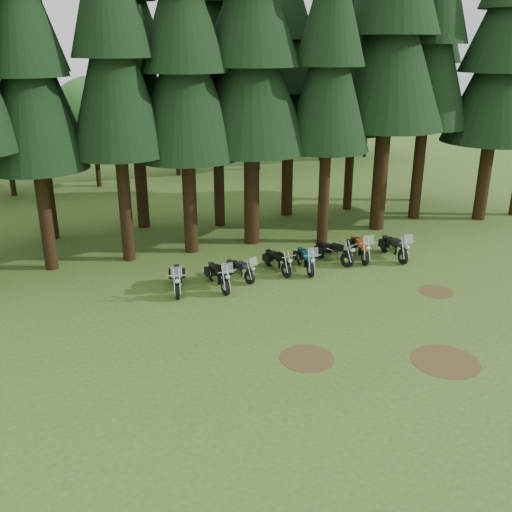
{
  "coord_description": "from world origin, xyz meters",
  "views": [
    {
      "loc": [
        -11.2,
        -16.16,
        9.65
      ],
      "look_at": [
        -1.69,
        5.0,
        1.0
      ],
      "focal_mm": 40.0,
      "sensor_mm": 36.0,
      "label": 1
    }
  ],
  "objects_px": {
    "motorcycle_3": "(277,262)",
    "motorcycle_5": "(333,253)",
    "motorcycle_2": "(240,270)",
    "motorcycle_0": "(177,280)",
    "motorcycle_6": "(359,248)",
    "motorcycle_1": "(219,276)",
    "motorcycle_4": "(305,260)",
    "motorcycle_7": "(394,248)"
  },
  "relations": [
    {
      "from": "motorcycle_0",
      "to": "motorcycle_3",
      "type": "relative_size",
      "value": 1.06
    },
    {
      "from": "motorcycle_7",
      "to": "motorcycle_1",
      "type": "bearing_deg",
      "value": -173.42
    },
    {
      "from": "motorcycle_2",
      "to": "motorcycle_7",
      "type": "bearing_deg",
      "value": -19.75
    },
    {
      "from": "motorcycle_0",
      "to": "motorcycle_1",
      "type": "relative_size",
      "value": 0.99
    },
    {
      "from": "motorcycle_5",
      "to": "motorcycle_7",
      "type": "bearing_deg",
      "value": -34.38
    },
    {
      "from": "motorcycle_4",
      "to": "motorcycle_6",
      "type": "height_order",
      "value": "motorcycle_6"
    },
    {
      "from": "motorcycle_1",
      "to": "motorcycle_6",
      "type": "distance_m",
      "value": 7.36
    },
    {
      "from": "motorcycle_2",
      "to": "motorcycle_0",
      "type": "bearing_deg",
      "value": 166.73
    },
    {
      "from": "motorcycle_6",
      "to": "motorcycle_1",
      "type": "bearing_deg",
      "value": -161.21
    },
    {
      "from": "motorcycle_6",
      "to": "motorcycle_7",
      "type": "bearing_deg",
      "value": -5.93
    },
    {
      "from": "motorcycle_1",
      "to": "motorcycle_6",
      "type": "bearing_deg",
      "value": 4.49
    },
    {
      "from": "motorcycle_4",
      "to": "motorcycle_3",
      "type": "bearing_deg",
      "value": 173.05
    },
    {
      "from": "motorcycle_1",
      "to": "motorcycle_7",
      "type": "bearing_deg",
      "value": -0.04
    },
    {
      "from": "motorcycle_3",
      "to": "motorcycle_5",
      "type": "relative_size",
      "value": 1.01
    },
    {
      "from": "motorcycle_0",
      "to": "motorcycle_6",
      "type": "xyz_separation_m",
      "value": [
        9.03,
        0.1,
        0.02
      ]
    },
    {
      "from": "motorcycle_2",
      "to": "motorcycle_6",
      "type": "bearing_deg",
      "value": -15.33
    },
    {
      "from": "motorcycle_3",
      "to": "motorcycle_5",
      "type": "height_order",
      "value": "motorcycle_5"
    },
    {
      "from": "motorcycle_7",
      "to": "motorcycle_0",
      "type": "bearing_deg",
      "value": -175.42
    },
    {
      "from": "motorcycle_0",
      "to": "motorcycle_1",
      "type": "distance_m",
      "value": 1.73
    },
    {
      "from": "motorcycle_2",
      "to": "motorcycle_6",
      "type": "relative_size",
      "value": 0.81
    },
    {
      "from": "motorcycle_6",
      "to": "motorcycle_7",
      "type": "xyz_separation_m",
      "value": [
        1.57,
        -0.6,
        -0.01
      ]
    },
    {
      "from": "motorcycle_1",
      "to": "motorcycle_7",
      "type": "height_order",
      "value": "motorcycle_7"
    },
    {
      "from": "motorcycle_1",
      "to": "motorcycle_5",
      "type": "xyz_separation_m",
      "value": [
        5.93,
        0.56,
        -0.02
      ]
    },
    {
      "from": "motorcycle_0",
      "to": "motorcycle_7",
      "type": "bearing_deg",
      "value": 13.46
    },
    {
      "from": "motorcycle_2",
      "to": "motorcycle_4",
      "type": "relative_size",
      "value": 0.85
    },
    {
      "from": "motorcycle_2",
      "to": "motorcycle_7",
      "type": "height_order",
      "value": "motorcycle_7"
    },
    {
      "from": "motorcycle_1",
      "to": "motorcycle_3",
      "type": "bearing_deg",
      "value": 12.28
    },
    {
      "from": "motorcycle_0",
      "to": "motorcycle_5",
      "type": "relative_size",
      "value": 1.07
    },
    {
      "from": "motorcycle_7",
      "to": "motorcycle_2",
      "type": "bearing_deg",
      "value": -177.16
    },
    {
      "from": "motorcycle_2",
      "to": "motorcycle_1",
      "type": "bearing_deg",
      "value": -172.37
    },
    {
      "from": "motorcycle_3",
      "to": "motorcycle_4",
      "type": "xyz_separation_m",
      "value": [
        1.2,
        -0.41,
        0.03
      ]
    },
    {
      "from": "motorcycle_2",
      "to": "motorcycle_5",
      "type": "relative_size",
      "value": 0.91
    },
    {
      "from": "motorcycle_0",
      "to": "motorcycle_4",
      "type": "relative_size",
      "value": 1.0
    },
    {
      "from": "motorcycle_5",
      "to": "motorcycle_2",
      "type": "bearing_deg",
      "value": 159.11
    },
    {
      "from": "motorcycle_3",
      "to": "motorcycle_7",
      "type": "bearing_deg",
      "value": -11.47
    },
    {
      "from": "motorcycle_0",
      "to": "motorcycle_1",
      "type": "height_order",
      "value": "motorcycle_1"
    },
    {
      "from": "motorcycle_4",
      "to": "motorcycle_6",
      "type": "relative_size",
      "value": 0.95
    },
    {
      "from": "motorcycle_2",
      "to": "motorcycle_4",
      "type": "height_order",
      "value": "motorcycle_4"
    },
    {
      "from": "motorcycle_0",
      "to": "motorcycle_5",
      "type": "height_order",
      "value": "motorcycle_0"
    },
    {
      "from": "motorcycle_2",
      "to": "motorcycle_3",
      "type": "relative_size",
      "value": 0.9
    },
    {
      "from": "motorcycle_1",
      "to": "motorcycle_4",
      "type": "height_order",
      "value": "motorcycle_1"
    },
    {
      "from": "motorcycle_1",
      "to": "motorcycle_7",
      "type": "xyz_separation_m",
      "value": [
        8.92,
        -0.11,
        0.01
      ]
    }
  ]
}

